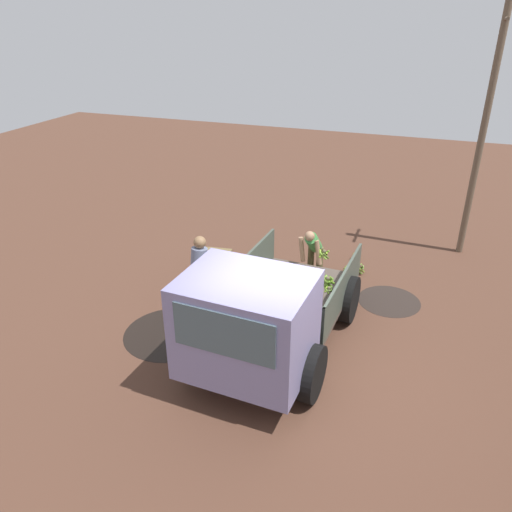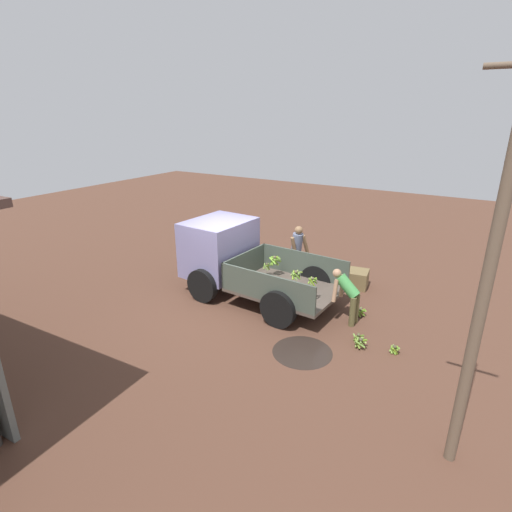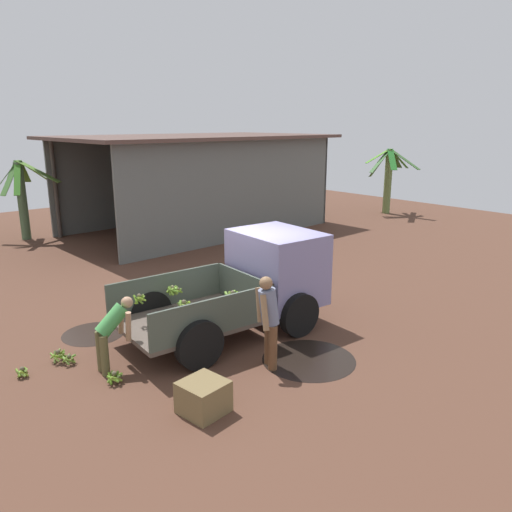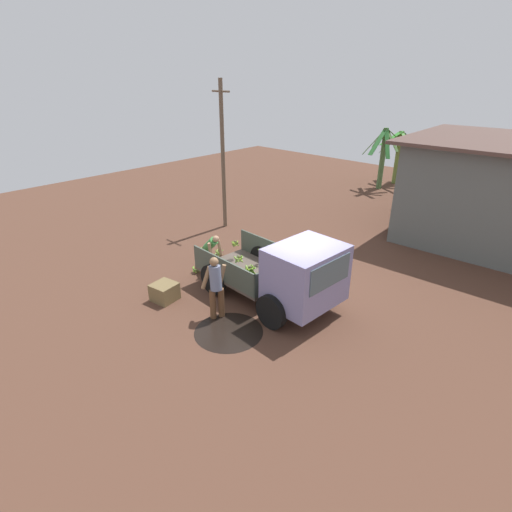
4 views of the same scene
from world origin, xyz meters
The scene contains 12 objects.
ground centered at (0.00, 0.00, 0.00)m, with size 36.00×36.00×0.00m, color #533427.
mud_patch_0 centered at (-0.22, -2.35, 0.00)m, with size 1.72×1.72×0.01m, color black.
mud_patch_1 centered at (-2.75, 1.33, 0.00)m, with size 1.26×1.26×0.01m, color #2D231E.
cargo_truck centered at (0.27, -0.47, 1.05)m, with size 4.32×2.39×1.97m.
utility_pole centered at (-5.73, 2.69, 2.90)m, with size 0.91×0.15×5.66m.
person_foreground_visitor centered at (-0.96, -2.06, 0.93)m, with size 0.56×0.66×1.68m.
person_worker_loading centered at (-3.09, -0.39, 0.75)m, with size 0.70×0.55×1.29m.
banana_bunch_on_ground_0 centered at (-3.73, 0.54, 0.14)m, with size 0.29×0.29×0.24m.
banana_bunch_on_ground_1 centered at (-3.30, -0.85, 0.12)m, with size 0.30×0.28×0.22m.
banana_bunch_on_ground_2 centered at (-4.40, 0.37, 0.10)m, with size 0.22×0.21×0.19m.
banana_bunch_on_ground_3 centered at (-3.62, 0.31, 0.11)m, with size 0.26×0.25×0.19m.
wooden_crate_0 centered at (-2.65, -2.51, 0.25)m, with size 0.63×0.63×0.49m, color brown.
Camera 2 is at (-5.63, 7.98, 4.75)m, focal length 28.00 mm.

